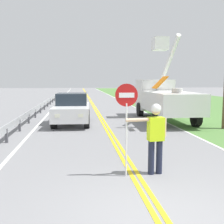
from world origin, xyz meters
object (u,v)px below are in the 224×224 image
Objects in this scene: oncoming_sedan_nearest at (72,109)px; utility_bucket_truck at (163,97)px; flagger_worker at (155,134)px; stop_sign_paddle at (126,109)px.

utility_bucket_truck is at bearing 9.71° from oncoming_sedan_nearest.
flagger_worker is at bearing -109.44° from utility_bucket_truck.
oncoming_sedan_nearest is at bearing 100.64° from stop_sign_paddle.
oncoming_sedan_nearest is (-2.30, 8.07, -0.21)m from flagger_worker.
oncoming_sedan_nearest is (-5.48, -0.94, -0.57)m from utility_bucket_truck.
flagger_worker is 8.40m from oncoming_sedan_nearest.
utility_bucket_truck reaches higher than oncoming_sedan_nearest.
flagger_worker is 1.02m from stop_sign_paddle.
stop_sign_paddle is at bearing -113.47° from utility_bucket_truck.
flagger_worker is 9.56m from utility_bucket_truck.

